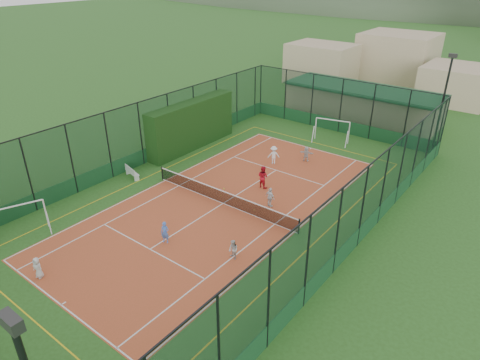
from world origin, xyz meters
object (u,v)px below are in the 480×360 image
(child_far_left, at_px, (274,155))
(futsal_goal_near, at_px, (20,219))
(child_far_right, at_px, (270,197))
(child_near_mid, at_px, (165,232))
(child_near_left, at_px, (38,268))
(clubhouse, at_px, (362,103))
(coach, at_px, (263,177))
(white_bench, at_px, (132,172))
(child_near_right, at_px, (233,250))
(futsal_goal_far, at_px, (332,131))
(child_far_back, at_px, (306,154))
(floodlight_ne, at_px, (441,107))

(child_far_left, bearing_deg, futsal_goal_near, 28.66)
(child_far_right, bearing_deg, child_near_mid, 84.09)
(futsal_goal_near, height_order, child_near_left, futsal_goal_near)
(clubhouse, distance_m, coach, 18.51)
(clubhouse, bearing_deg, white_bench, -108.63)
(child_far_right, xyz_separation_m, coach, (-1.94, 1.94, 0.13))
(white_bench, relative_size, child_near_left, 1.40)
(futsal_goal_near, bearing_deg, white_bench, 26.03)
(clubhouse, relative_size, child_far_left, 10.31)
(child_near_mid, bearing_deg, child_near_right, -6.77)
(futsal_goal_far, height_order, child_far_back, futsal_goal_far)
(white_bench, height_order, futsal_goal_near, futsal_goal_near)
(child_near_mid, height_order, child_far_back, child_near_mid)
(futsal_goal_near, height_order, child_far_right, futsal_goal_near)
(clubhouse, distance_m, child_far_right, 20.61)
(child_near_left, bearing_deg, floodlight_ne, 59.26)
(clubhouse, height_order, child_far_left, clubhouse)
(futsal_goal_far, bearing_deg, child_near_left, -110.71)
(futsal_goal_far, height_order, child_near_left, futsal_goal_far)
(futsal_goal_near, xyz_separation_m, child_near_mid, (7.36, 4.48, -0.26))
(futsal_goal_far, xyz_separation_m, child_far_right, (2.10, -12.83, -0.30))
(futsal_goal_near, xyz_separation_m, child_far_left, (6.30, 17.15, -0.19))
(white_bench, relative_size, child_near_right, 1.42)
(floodlight_ne, height_order, clubhouse, floodlight_ne)
(child_near_left, distance_m, child_far_right, 14.04)
(futsal_goal_near, height_order, child_far_back, futsal_goal_near)
(clubhouse, distance_m, child_near_left, 33.53)
(white_bench, bearing_deg, futsal_goal_far, 76.28)
(child_far_right, height_order, child_far_back, child_far_right)
(floodlight_ne, relative_size, futsal_goal_far, 2.69)
(floodlight_ne, bearing_deg, child_far_right, -111.52)
(floodlight_ne, distance_m, futsal_goal_near, 30.96)
(child_far_left, bearing_deg, white_bench, 9.33)
(child_far_left, distance_m, child_far_back, 2.70)
(white_bench, bearing_deg, child_near_left, -48.81)
(child_near_mid, bearing_deg, child_far_left, 71.64)
(clubhouse, bearing_deg, floodlight_ne, -32.12)
(white_bench, distance_m, coach, 9.73)
(futsal_goal_far, height_order, child_far_left, futsal_goal_far)
(clubhouse, relative_size, futsal_goal_far, 4.96)
(clubhouse, height_order, child_far_right, clubhouse)
(futsal_goal_far, distance_m, child_near_right, 18.97)
(futsal_goal_near, height_order, futsal_goal_far, futsal_goal_far)
(child_near_right, bearing_deg, child_far_right, 121.92)
(floodlight_ne, bearing_deg, coach, -121.01)
(child_near_mid, relative_size, child_far_left, 0.90)
(child_far_left, bearing_deg, child_far_right, 80.57)
(futsal_goal_far, relative_size, child_far_right, 2.25)
(child_far_right, bearing_deg, futsal_goal_far, -67.03)
(child_far_right, relative_size, child_far_back, 1.11)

